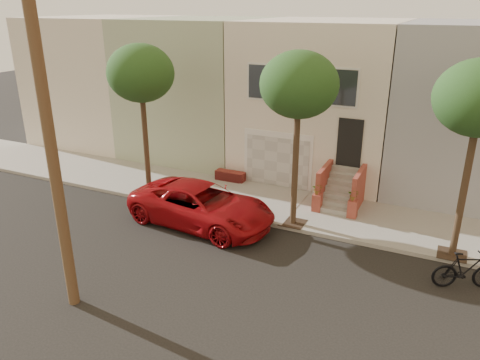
% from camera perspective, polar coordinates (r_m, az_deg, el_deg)
% --- Properties ---
extents(ground, '(90.00, 90.00, 0.00)m').
position_cam_1_polar(ground, '(14.79, -2.30, -11.13)').
color(ground, black).
rests_on(ground, ground).
extents(sidewalk, '(40.00, 3.70, 0.15)m').
position_cam_1_polar(sidewalk, '(19.10, 5.09, -3.17)').
color(sidewalk, gray).
rests_on(sidewalk, ground).
extents(house_row, '(33.10, 11.70, 7.00)m').
position_cam_1_polar(house_row, '(23.41, 10.45, 10.25)').
color(house_row, '#BEB2A2').
rests_on(house_row, sidewalk).
extents(tree_left, '(2.70, 2.57, 6.30)m').
position_cam_1_polar(tree_left, '(18.98, -12.16, 12.63)').
color(tree_left, '#2D2116').
rests_on(tree_left, sidewalk).
extents(tree_mid, '(2.70, 2.57, 6.30)m').
position_cam_1_polar(tree_mid, '(15.97, 7.28, 11.43)').
color(tree_mid, '#2D2116').
rests_on(tree_mid, sidewalk).
extents(pickup_truck, '(5.85, 3.12, 1.56)m').
position_cam_1_polar(pickup_truck, '(17.41, -4.76, -3.10)').
color(pickup_truck, maroon).
rests_on(pickup_truck, ground).
extents(motorcycle, '(1.99, 1.27, 1.16)m').
position_cam_1_polar(motorcycle, '(15.22, 26.06, -9.96)').
color(motorcycle, black).
rests_on(motorcycle, ground).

